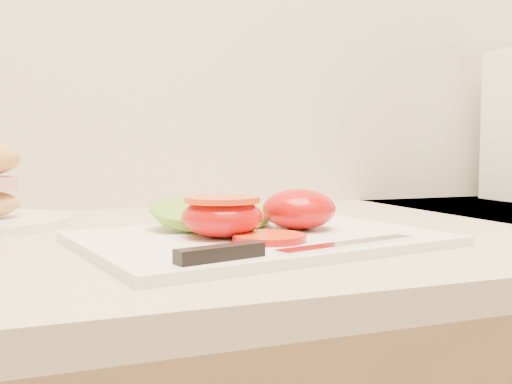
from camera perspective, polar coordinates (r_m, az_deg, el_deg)
name	(u,v)px	position (r m, az deg, el deg)	size (l,w,h in m)	color
cutting_board	(259,238)	(0.62, 0.33, -4.66)	(0.37, 0.27, 0.01)	white
tomato_half_dome	(299,209)	(0.66, 4.29, -1.70)	(0.09, 0.09, 0.05)	red
tomato_half_cut	(222,215)	(0.60, -3.39, -2.32)	(0.09, 0.09, 0.04)	red
tomato_slice_0	(269,238)	(0.57, 1.32, -4.58)	(0.07, 0.07, 0.01)	orange
lettuce_leaf_0	(214,214)	(0.68, -4.19, -2.18)	(0.17, 0.11, 0.03)	#8EB830
knife	(275,249)	(0.50, 1.91, -5.73)	(0.26, 0.08, 0.01)	silver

